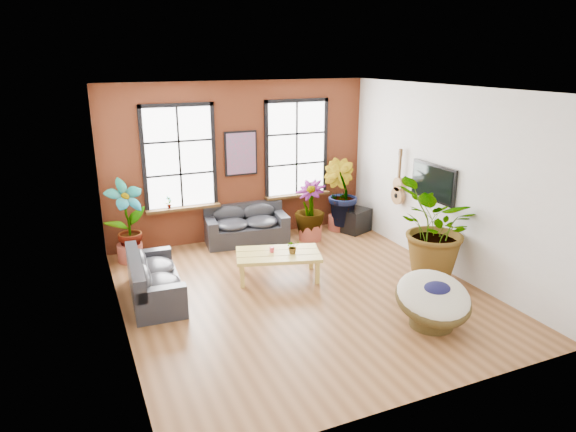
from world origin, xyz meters
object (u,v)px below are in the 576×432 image
sofa_back (246,225)px  papasan_chair (433,299)px  coffee_table (278,256)px  sofa_left (152,280)px

sofa_back → papasan_chair: papasan_chair is taller
coffee_table → papasan_chair: papasan_chair is taller
sofa_back → sofa_left: size_ratio=0.96×
sofa_left → coffee_table: (2.31, -0.06, 0.10)m
sofa_left → coffee_table: bearing=-88.2°
sofa_back → sofa_left: (-2.40, -2.06, -0.03)m
coffee_table → papasan_chair: 3.01m
sofa_left → papasan_chair: bearing=-122.0°
sofa_back → papasan_chair: 4.93m
sofa_back → coffee_table: size_ratio=1.09×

